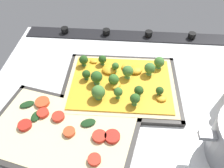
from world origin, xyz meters
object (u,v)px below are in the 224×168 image
broccoli_pizza (121,82)px  veggie_pizza_back (62,132)px  baking_tray_front (121,86)px  baking_tray_back (62,134)px

broccoli_pizza → veggie_pizza_back: (13.79, 17.93, -0.92)cm
baking_tray_front → veggie_pizza_back: size_ratio=0.91×
baking_tray_front → broccoli_pizza: 1.66cm
veggie_pizza_back → baking_tray_back: bearing=74.9°
baking_tray_front → baking_tray_back: (14.00, 18.00, 0.00)cm
baking_tray_back → veggie_pizza_back: 0.78cm
broccoli_pizza → veggie_pizza_back: bearing=52.4°
broccoli_pizza → baking_tray_back: 22.97cm
broccoli_pizza → baking_tray_back: (13.87, 18.24, -1.63)cm
baking_tray_front → baking_tray_back: same height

